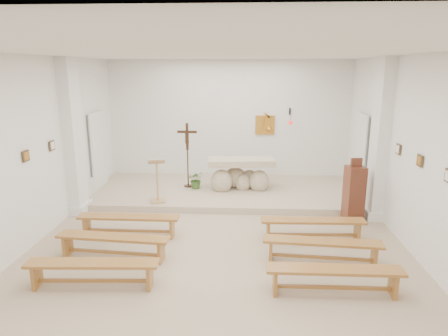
# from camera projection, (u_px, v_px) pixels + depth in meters

# --- Properties ---
(ground) EXTENTS (7.00, 10.00, 0.00)m
(ground) POSITION_uv_depth(u_px,v_px,m) (217.00, 253.00, 7.23)
(ground) COLOR tan
(ground) RESTS_ON ground
(wall_left) EXTENTS (0.02, 10.00, 3.50)m
(wall_left) POSITION_uv_depth(u_px,v_px,m) (18.00, 157.00, 6.98)
(wall_left) COLOR white
(wall_left) RESTS_ON ground
(wall_right) EXTENTS (0.02, 10.00, 3.50)m
(wall_right) POSITION_uv_depth(u_px,v_px,m) (426.00, 162.00, 6.62)
(wall_right) COLOR white
(wall_right) RESTS_ON ground
(wall_back) EXTENTS (7.00, 0.02, 3.50)m
(wall_back) POSITION_uv_depth(u_px,v_px,m) (229.00, 121.00, 11.63)
(wall_back) COLOR white
(wall_back) RESTS_ON ground
(ceiling) EXTENTS (7.00, 10.00, 0.02)m
(ceiling) POSITION_uv_depth(u_px,v_px,m) (216.00, 53.00, 6.38)
(ceiling) COLOR silver
(ceiling) RESTS_ON wall_back
(sanctuary_platform) EXTENTS (6.98, 3.00, 0.15)m
(sanctuary_platform) POSITION_uv_depth(u_px,v_px,m) (226.00, 191.00, 10.60)
(sanctuary_platform) COLOR tan
(sanctuary_platform) RESTS_ON ground
(pilaster_left) EXTENTS (0.26, 0.55, 3.50)m
(pilaster_left) POSITION_uv_depth(u_px,v_px,m) (73.00, 137.00, 8.91)
(pilaster_left) COLOR white
(pilaster_left) RESTS_ON ground
(pilaster_right) EXTENTS (0.26, 0.55, 3.50)m
(pilaster_right) POSITION_uv_depth(u_px,v_px,m) (380.00, 140.00, 8.56)
(pilaster_right) COLOR white
(pilaster_right) RESTS_ON ground
(gold_wall_relief) EXTENTS (0.55, 0.04, 0.55)m
(gold_wall_relief) POSITION_uv_depth(u_px,v_px,m) (265.00, 125.00, 11.57)
(gold_wall_relief) COLOR #C3872E
(gold_wall_relief) RESTS_ON wall_back
(sanctuary_lamp) EXTENTS (0.11, 0.36, 0.44)m
(sanctuary_lamp) POSITION_uv_depth(u_px,v_px,m) (290.00, 121.00, 11.25)
(sanctuary_lamp) COLOR black
(sanctuary_lamp) RESTS_ON wall_back
(station_frame_left_mid) EXTENTS (0.03, 0.20, 0.20)m
(station_frame_left_mid) POSITION_uv_depth(u_px,v_px,m) (26.00, 156.00, 7.18)
(station_frame_left_mid) COLOR #46341F
(station_frame_left_mid) RESTS_ON wall_left
(station_frame_left_rear) EXTENTS (0.03, 0.20, 0.20)m
(station_frame_left_rear) POSITION_uv_depth(u_px,v_px,m) (52.00, 146.00, 8.15)
(station_frame_left_rear) COLOR #46341F
(station_frame_left_rear) RESTS_ON wall_left
(station_frame_right_mid) EXTENTS (0.03, 0.20, 0.20)m
(station_frame_right_mid) POSITION_uv_depth(u_px,v_px,m) (420.00, 161.00, 6.82)
(station_frame_right_mid) COLOR #46341F
(station_frame_right_mid) RESTS_ON wall_right
(station_frame_right_rear) EXTENTS (0.03, 0.20, 0.20)m
(station_frame_right_rear) POSITION_uv_depth(u_px,v_px,m) (398.00, 149.00, 7.79)
(station_frame_right_rear) COLOR #46341F
(station_frame_right_rear) RESTS_ON wall_right
(radiator_left) EXTENTS (0.10, 0.85, 0.52)m
(radiator_left) POSITION_uv_depth(u_px,v_px,m) (88.00, 191.00, 9.95)
(radiator_left) COLOR silver
(radiator_left) RESTS_ON ground
(radiator_right) EXTENTS (0.10, 0.85, 0.52)m
(radiator_right) POSITION_uv_depth(u_px,v_px,m) (367.00, 196.00, 9.60)
(radiator_right) COLOR silver
(radiator_right) RESTS_ON ground
(altar) EXTENTS (1.79, 0.83, 0.90)m
(altar) POSITION_uv_depth(u_px,v_px,m) (240.00, 176.00, 10.50)
(altar) COLOR beige
(altar) RESTS_ON sanctuary_platform
(lectern) EXTENTS (0.45, 0.40, 1.09)m
(lectern) POSITION_uv_depth(u_px,v_px,m) (157.00, 180.00, 9.40)
(lectern) COLOR tan
(lectern) RESTS_ON sanctuary_platform
(crucifix_stand) EXTENTS (0.52, 0.23, 1.72)m
(crucifix_stand) POSITION_uv_depth(u_px,v_px,m) (187.00, 150.00, 10.53)
(crucifix_stand) COLOR #351F10
(crucifix_stand) RESTS_ON sanctuary_platform
(potted_plant) EXTENTS (0.43, 0.38, 0.47)m
(potted_plant) POSITION_uv_depth(u_px,v_px,m) (196.00, 180.00, 10.56)
(potted_plant) COLOR #376026
(potted_plant) RESTS_ON sanctuary_platform
(donation_pedestal) EXTENTS (0.43, 0.43, 1.40)m
(donation_pedestal) POSITION_uv_depth(u_px,v_px,m) (354.00, 193.00, 8.65)
(donation_pedestal) COLOR #5F2D1B
(donation_pedestal) RESTS_ON ground
(bench_left_front) EXTENTS (2.00, 0.34, 0.42)m
(bench_left_front) POSITION_uv_depth(u_px,v_px,m) (129.00, 221.00, 7.90)
(bench_left_front) COLOR #AA7231
(bench_left_front) RESTS_ON ground
(bench_right_front) EXTENTS (2.00, 0.37, 0.42)m
(bench_right_front) POSITION_uv_depth(u_px,v_px,m) (313.00, 225.00, 7.71)
(bench_right_front) COLOR #AA7231
(bench_right_front) RESTS_ON ground
(bench_left_second) EXTENTS (2.02, 0.50, 0.42)m
(bench_left_second) POSITION_uv_depth(u_px,v_px,m) (113.00, 241.00, 6.96)
(bench_left_second) COLOR #AA7231
(bench_left_second) RESTS_ON ground
(bench_right_second) EXTENTS (2.02, 0.48, 0.42)m
(bench_right_second) POSITION_uv_depth(u_px,v_px,m) (322.00, 246.00, 6.78)
(bench_right_second) COLOR #AA7231
(bench_right_second) RESTS_ON ground
(bench_left_third) EXTENTS (2.01, 0.41, 0.42)m
(bench_left_third) POSITION_uv_depth(u_px,v_px,m) (93.00, 268.00, 6.03)
(bench_left_third) COLOR #AA7231
(bench_left_third) RESTS_ON ground
(bench_right_third) EXTENTS (2.00, 0.32, 0.42)m
(bench_right_third) POSITION_uv_depth(u_px,v_px,m) (334.00, 275.00, 5.84)
(bench_right_third) COLOR #AA7231
(bench_right_third) RESTS_ON ground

